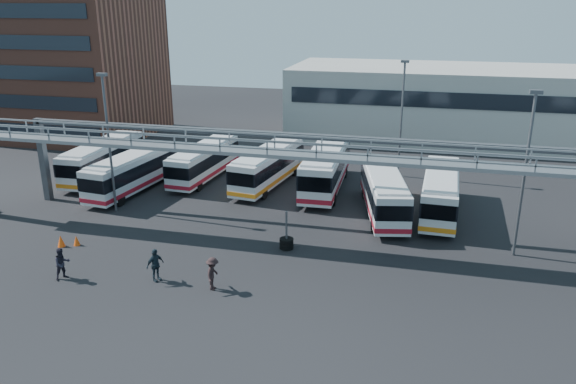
% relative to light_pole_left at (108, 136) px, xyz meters
% --- Properties ---
extents(ground, '(140.00, 140.00, 0.00)m').
position_rel_light_pole_left_xyz_m(ground, '(16.00, -8.00, -5.73)').
color(ground, black).
rests_on(ground, ground).
extents(gantry, '(51.40, 5.15, 7.10)m').
position_rel_light_pole_left_xyz_m(gantry, '(16.00, -2.13, -0.22)').
color(gantry, gray).
rests_on(gantry, ground).
extents(apartment_building, '(18.00, 15.00, 16.00)m').
position_rel_light_pole_left_xyz_m(apartment_building, '(-18.00, 22.00, 2.27)').
color(apartment_building, brown).
rests_on(apartment_building, ground).
extents(warehouse, '(42.00, 14.00, 8.00)m').
position_rel_light_pole_left_xyz_m(warehouse, '(28.00, 30.00, -1.73)').
color(warehouse, '#9E9E99').
rests_on(warehouse, ground).
extents(light_pole_left, '(0.70, 0.35, 10.21)m').
position_rel_light_pole_left_xyz_m(light_pole_left, '(0.00, 0.00, 0.00)').
color(light_pole_left, '#4C4F54').
rests_on(light_pole_left, ground).
extents(light_pole_mid, '(0.70, 0.35, 10.21)m').
position_rel_light_pole_left_xyz_m(light_pole_mid, '(28.00, -1.00, 0.00)').
color(light_pole_mid, '#4C4F54').
rests_on(light_pole_mid, ground).
extents(light_pole_back, '(0.70, 0.35, 10.21)m').
position_rel_light_pole_left_xyz_m(light_pole_back, '(20.00, 14.00, 0.00)').
color(light_pole_back, '#4C4F54').
rests_on(light_pole_back, ground).
extents(bus_0, '(2.64, 10.63, 3.21)m').
position_rel_light_pole_left_xyz_m(bus_0, '(-5.34, 7.25, -3.95)').
color(bus_0, silver).
rests_on(bus_0, ground).
extents(bus_1, '(3.57, 10.60, 3.16)m').
position_rel_light_pole_left_xyz_m(bus_1, '(-0.88, 4.44, -3.98)').
color(bus_1, silver).
rests_on(bus_1, ground).
extents(bus_2, '(3.01, 10.13, 3.03)m').
position_rel_light_pole_left_xyz_m(bus_2, '(3.50, 8.97, -4.05)').
color(bus_2, silver).
rests_on(bus_2, ground).
extents(bus_3, '(3.88, 10.74, 3.19)m').
position_rel_light_pole_left_xyz_m(bus_3, '(9.46, 8.60, -3.96)').
color(bus_3, silver).
rests_on(bus_3, ground).
extents(bus_4, '(2.99, 11.59, 3.50)m').
position_rel_light_pole_left_xyz_m(bus_4, '(14.38, 8.76, -3.79)').
color(bus_4, silver).
rests_on(bus_4, ground).
extents(bus_5, '(4.55, 10.77, 3.19)m').
position_rel_light_pole_left_xyz_m(bus_5, '(19.51, 4.14, -3.96)').
color(bus_5, silver).
rests_on(bus_5, ground).
extents(bus_6, '(2.79, 10.55, 3.18)m').
position_rel_light_pole_left_xyz_m(bus_6, '(23.52, 5.13, -3.97)').
color(bus_6, silver).
rests_on(bus_6, ground).
extents(pedestrian_b, '(1.09, 1.15, 1.87)m').
position_rel_light_pole_left_xyz_m(pedestrian_b, '(2.81, -10.49, -4.79)').
color(pedestrian_b, black).
rests_on(pedestrian_b, ground).
extents(pedestrian_c, '(0.78, 1.26, 1.88)m').
position_rel_light_pole_left_xyz_m(pedestrian_c, '(11.51, -9.60, -4.79)').
color(pedestrian_c, black).
rests_on(pedestrian_c, ground).
extents(pedestrian_d, '(0.93, 1.22, 1.93)m').
position_rel_light_pole_left_xyz_m(pedestrian_d, '(8.02, -9.45, -4.76)').
color(pedestrian_d, '#1B2831').
rests_on(pedestrian_d, ground).
extents(cone_left, '(0.52, 0.52, 0.66)m').
position_rel_light_pole_left_xyz_m(cone_left, '(0.83, -6.27, -5.40)').
color(cone_left, '#EE4D0D').
rests_on(cone_left, ground).
extents(cone_right, '(0.52, 0.52, 0.77)m').
position_rel_light_pole_left_xyz_m(cone_right, '(-0.01, -6.68, -5.34)').
color(cone_right, '#EE4D0D').
rests_on(cone_right, ground).
extents(tire_stack, '(0.89, 0.89, 2.53)m').
position_rel_light_pole_left_xyz_m(tire_stack, '(14.10, -3.50, -5.30)').
color(tire_stack, black).
rests_on(tire_stack, ground).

